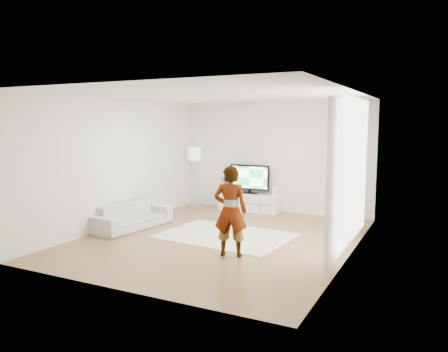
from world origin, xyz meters
The scene contains 17 objects.
floor centered at (0.00, 0.00, 0.00)m, with size 6.00×6.00×0.00m, color #976A44.
ceiling centered at (0.00, 0.00, 2.80)m, with size 6.00×6.00×0.00m, color white.
wall_left centered at (-2.50, 0.00, 1.40)m, with size 0.02×6.00×2.80m, color silver.
wall_right centered at (2.50, 0.00, 1.40)m, with size 0.02×6.00×2.80m, color silver.
wall_back centered at (0.00, 3.00, 1.40)m, with size 5.00×0.02×2.80m, color silver.
wall_front centered at (0.00, -3.00, 1.40)m, with size 5.00×0.02×2.80m, color silver.
window centered at (2.48, 0.30, 1.45)m, with size 0.01×2.60×2.50m, color white.
curtain_near centered at (2.40, -1.00, 1.35)m, with size 0.04×0.70×2.60m, color white.
curtain_far centered at (2.40, 1.60, 1.35)m, with size 0.04×0.70×2.60m, color white.
media_console centered at (-0.58, 2.76, 0.23)m, with size 1.61×0.46×0.45m.
television centered at (-0.58, 2.79, 0.86)m, with size 1.07×0.21×0.75m.
game_console centered at (0.13, 2.76, 0.57)m, with size 0.06×0.18×0.24m.
potted_plant centered at (-1.26, 2.77, 0.65)m, with size 0.22×0.22×0.39m, color #3F7238.
rug centered at (-0.01, 0.22, 0.01)m, with size 2.55×1.84×0.01m, color beige.
player centered at (0.69, -0.95, 0.79)m, with size 0.57×0.37×1.55m, color #334772.
sofa centered at (-2.10, -0.09, 0.27)m, with size 1.87×0.73×0.55m, color beige.
floor_lamp centered at (-2.15, 2.64, 1.37)m, with size 0.36×0.36×1.62m.
Camera 1 is at (3.85, -7.48, 2.27)m, focal length 35.00 mm.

